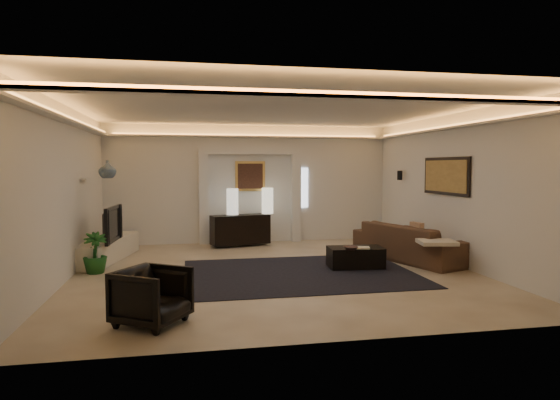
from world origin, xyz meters
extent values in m
plane|color=beige|center=(0.00, 0.00, 0.00)|extent=(7.00, 7.00, 0.00)
plane|color=white|center=(0.00, 0.00, 2.90)|extent=(7.00, 7.00, 0.00)
plane|color=silver|center=(0.00, 3.50, 1.45)|extent=(7.00, 0.00, 7.00)
plane|color=silver|center=(0.00, -3.50, 1.45)|extent=(7.00, 0.00, 7.00)
plane|color=silver|center=(-3.50, 0.00, 1.45)|extent=(0.00, 7.00, 7.00)
plane|color=silver|center=(3.50, 0.00, 1.45)|extent=(0.00, 7.00, 7.00)
cube|color=silver|center=(0.00, 0.00, 2.62)|extent=(7.00, 7.00, 0.04)
cube|color=white|center=(1.35, 3.48, 1.35)|extent=(0.25, 0.03, 1.00)
cube|color=black|center=(0.40, -0.20, 0.01)|extent=(4.00, 3.00, 0.01)
cube|color=silver|center=(-1.15, 3.40, 1.10)|extent=(0.22, 0.20, 2.20)
cube|color=silver|center=(1.15, 3.40, 1.10)|extent=(0.22, 0.20, 2.20)
cube|color=silver|center=(0.00, 3.40, 2.25)|extent=(2.52, 0.20, 0.12)
cube|color=tan|center=(0.00, 3.47, 1.65)|extent=(0.74, 0.04, 0.74)
cube|color=#4C2D1E|center=(0.00, 3.44, 1.65)|extent=(0.62, 0.02, 0.62)
cube|color=black|center=(3.47, 0.30, 1.70)|extent=(0.04, 1.64, 0.74)
cube|color=tan|center=(3.44, 0.30, 1.70)|extent=(0.02, 1.50, 0.62)
cylinder|color=black|center=(3.38, 2.20, 1.68)|extent=(0.12, 0.12, 0.22)
cube|color=silver|center=(-3.44, 1.40, 1.65)|extent=(0.10, 0.55, 0.04)
cube|color=black|center=(-0.31, 2.90, 0.40)|extent=(1.44, 0.74, 0.69)
cylinder|color=silver|center=(-0.48, 3.04, 1.09)|extent=(0.29, 0.29, 0.62)
cylinder|color=white|center=(0.38, 3.12, 1.09)|extent=(0.30, 0.30, 0.62)
cube|color=beige|center=(-3.15, 1.69, 0.23)|extent=(1.05, 2.39, 0.43)
imported|color=black|center=(-3.05, 1.26, 0.79)|extent=(1.20, 0.26, 0.68)
cylinder|color=black|center=(-3.15, 2.61, 0.64)|extent=(0.14, 0.14, 0.38)
imported|color=slate|center=(-2.98, 1.00, 1.84)|extent=(0.42, 0.42, 0.33)
imported|color=#184C19|center=(-3.15, 0.51, 0.36)|extent=(0.52, 0.52, 0.72)
imported|color=brown|center=(2.88, 0.59, 0.36)|extent=(2.67, 1.72, 0.73)
cube|color=white|center=(2.79, -0.62, 0.55)|extent=(0.71, 0.62, 0.07)
cube|color=tan|center=(3.15, 0.85, 0.55)|extent=(0.17, 0.36, 0.35)
cube|color=black|center=(1.53, 0.05, 0.20)|extent=(1.03, 0.61, 0.37)
imported|color=#4A3128|center=(1.33, -0.22, 0.44)|extent=(0.30, 0.30, 0.06)
cube|color=beige|center=(1.58, -0.12, 0.42)|extent=(0.31, 0.25, 0.03)
imported|color=#2E2119|center=(-1.96, -2.54, 0.34)|extent=(1.03, 1.02, 0.68)
camera|label=1|loc=(-1.52, -8.34, 1.89)|focal=30.75mm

